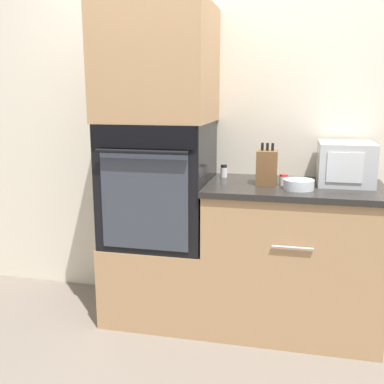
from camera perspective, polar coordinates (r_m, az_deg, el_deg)
The scene contains 11 objects.
ground_plane at distance 2.79m, azimuth 0.99°, elevation -18.39°, with size 12.00×12.00×0.00m, color #6B6056.
wall_back at distance 3.02m, azimuth 3.54°, elevation 9.01°, with size 8.00×0.05×2.50m.
oven_cabinet_base at distance 3.01m, azimuth -3.98°, elevation -10.62°, with size 0.65×0.60×0.51m.
wall_oven at distance 2.82m, azimuth -4.20°, elevation 1.24°, with size 0.63×0.64×0.75m.
oven_cabinet_upper at distance 2.77m, azimuth -4.42°, elevation 15.93°, with size 0.65×0.60×0.68m.
counter_unit at distance 2.82m, azimuth 12.52°, elevation -8.13°, with size 1.03×0.63×0.90m.
microwave at distance 2.80m, azimuth 18.88°, elevation 3.48°, with size 0.31×0.35×0.25m.
knife_block at distance 2.67m, azimuth 9.47°, elevation 3.11°, with size 0.12×0.12×0.25m.
bowl at distance 2.58m, azimuth 13.40°, elevation 0.94°, with size 0.17×0.17×0.06m.
condiment_jar_near at distance 2.88m, azimuth 4.06°, elevation 2.66°, with size 0.04×0.04×0.08m.
condiment_jar_mid at distance 2.68m, azimuth 11.58°, elevation 1.53°, with size 0.05×0.05×0.07m.
Camera 1 is at (0.48, -2.35, 1.43)m, focal length 42.00 mm.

